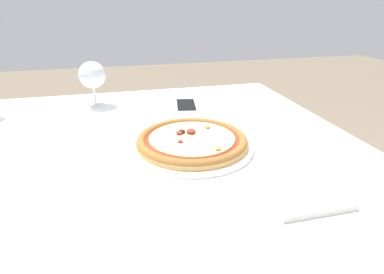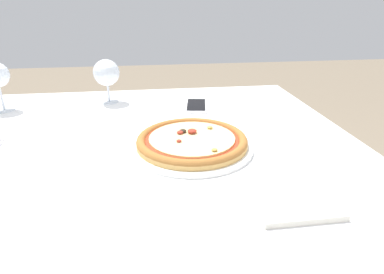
{
  "view_description": "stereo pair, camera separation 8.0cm",
  "coord_description": "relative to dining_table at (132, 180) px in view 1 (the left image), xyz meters",
  "views": [
    {
      "loc": [
        -0.02,
        -0.74,
        1.11
      ],
      "look_at": [
        0.16,
        -0.03,
        0.79
      ],
      "focal_mm": 30.0,
      "sensor_mm": 36.0,
      "label": 1
    },
    {
      "loc": [
        0.06,
        -0.75,
        1.11
      ],
      "look_at": [
        0.16,
        -0.03,
        0.79
      ],
      "focal_mm": 30.0,
      "sensor_mm": 36.0,
      "label": 2
    }
  ],
  "objects": [
    {
      "name": "cell_phone",
      "position": [
        0.21,
        0.29,
        0.09
      ],
      "size": [
        0.09,
        0.15,
        0.01
      ],
      "color": "white",
      "rests_on": "dining_table"
    },
    {
      "name": "pizza_plate",
      "position": [
        0.16,
        -0.03,
        0.11
      ],
      "size": [
        0.31,
        0.31,
        0.04
      ],
      "color": "white",
      "rests_on": "dining_table"
    },
    {
      "name": "napkin_folded",
      "position": [
        0.31,
        -0.3,
        0.09
      ],
      "size": [
        0.15,
        0.11,
        0.01
      ],
      "color": "silver",
      "rests_on": "dining_table"
    },
    {
      "name": "dining_table",
      "position": [
        0.0,
        0.0,
        0.0
      ],
      "size": [
        1.21,
        1.09,
        0.76
      ],
      "color": "brown",
      "rests_on": "ground_plane"
    },
    {
      "name": "wine_glass_far_left",
      "position": [
        -0.09,
        0.39,
        0.19
      ],
      "size": [
        0.09,
        0.09,
        0.15
      ],
      "color": "silver",
      "rests_on": "dining_table"
    }
  ]
}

